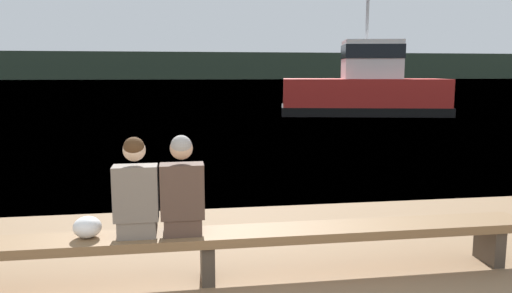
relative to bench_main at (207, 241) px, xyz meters
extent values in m
plane|color=#426B8E|center=(-0.15, 122.47, -0.38)|extent=(240.00, 240.00, 0.00)
cube|color=#2D3D2D|center=(-0.15, 131.92, 3.12)|extent=(600.00, 12.00, 7.01)
cube|color=brown|center=(0.00, 0.00, 0.04)|extent=(6.42, 0.44, 0.09)
cube|color=#42382D|center=(2.91, 0.00, -0.19)|extent=(0.12, 0.38, 0.37)
cube|color=#42382D|center=(0.00, 0.00, -0.19)|extent=(0.12, 0.38, 0.37)
cube|color=#70665B|center=(-0.64, 0.09, 0.16)|extent=(0.34, 0.41, 0.16)
cube|color=#70665B|center=(-0.64, -0.02, 0.49)|extent=(0.40, 0.22, 0.50)
sphere|color=beige|center=(-0.64, -0.02, 0.89)|extent=(0.20, 0.20, 0.20)
sphere|color=#472D19|center=(-0.64, -0.04, 0.91)|extent=(0.19, 0.19, 0.19)
cube|color=#4C382D|center=(-0.22, 0.09, 0.16)|extent=(0.34, 0.41, 0.16)
cube|color=#4C382D|center=(-0.22, -0.02, 0.50)|extent=(0.40, 0.22, 0.50)
sphere|color=tan|center=(-0.22, -0.02, 0.89)|extent=(0.21, 0.21, 0.21)
sphere|color=gray|center=(-0.22, -0.04, 0.92)|extent=(0.19, 0.19, 0.19)
ellipsoid|color=white|center=(-1.08, 0.03, 0.18)|extent=(0.25, 0.24, 0.20)
cube|color=red|center=(8.19, 17.54, 0.44)|extent=(7.78, 4.52, 1.64)
cube|color=black|center=(8.19, 17.54, -0.18)|extent=(7.95, 4.67, 0.39)
cube|color=silver|center=(8.55, 17.47, 2.12)|extent=(2.88, 2.34, 1.74)
cube|color=black|center=(8.55, 17.47, 2.47)|extent=(2.94, 2.41, 0.63)
cylinder|color=#B2B2B7|center=(8.30, 17.52, 4.30)|extent=(0.14, 0.14, 2.62)
camera|label=1|loc=(-0.24, -4.51, 1.57)|focal=35.00mm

